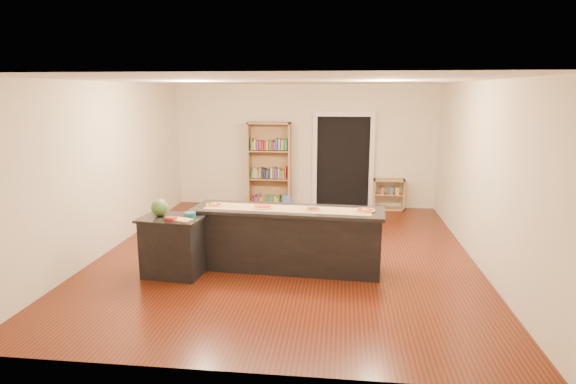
# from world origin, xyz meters

# --- Properties ---
(room) EXTENTS (6.00, 7.00, 2.80)m
(room) POSITION_xyz_m (0.00, 0.00, 1.40)
(room) COLOR beige
(room) RESTS_ON ground
(doorway) EXTENTS (1.40, 0.09, 2.21)m
(doorway) POSITION_xyz_m (0.90, 3.46, 1.20)
(doorway) COLOR black
(doorway) RESTS_ON room
(kitchen_island) EXTENTS (2.83, 0.77, 0.93)m
(kitchen_island) POSITION_xyz_m (0.10, -0.69, 0.47)
(kitchen_island) COLOR black
(kitchen_island) RESTS_ON ground
(side_counter) EXTENTS (0.89, 0.65, 0.88)m
(side_counter) POSITION_xyz_m (-1.52, -1.14, 0.44)
(side_counter) COLOR black
(side_counter) RESTS_ON ground
(bookshelf) EXTENTS (0.98, 0.35, 1.96)m
(bookshelf) POSITION_xyz_m (-0.78, 3.28, 0.98)
(bookshelf) COLOR #AB8253
(bookshelf) RESTS_ON ground
(low_shelf) EXTENTS (0.70, 0.30, 0.70)m
(low_shelf) POSITION_xyz_m (1.95, 3.30, 0.35)
(low_shelf) COLOR #AB8253
(low_shelf) RESTS_ON ground
(waste_bin) EXTENTS (0.21, 0.21, 0.31)m
(waste_bin) POSITION_xyz_m (-0.35, 3.13, 0.16)
(waste_bin) COLOR #5C6FCD
(waste_bin) RESTS_ON ground
(kraft_paper) EXTENTS (2.48, 0.59, 0.00)m
(kraft_paper) POSITION_xyz_m (0.09, -0.71, 0.94)
(kraft_paper) COLOR olive
(kraft_paper) RESTS_ON kitchen_island
(watermelon) EXTENTS (0.25, 0.25, 0.25)m
(watermelon) POSITION_xyz_m (-1.71, -1.10, 1.00)
(watermelon) COLOR #144214
(watermelon) RESTS_ON side_counter
(cutting_board) EXTENTS (0.31, 0.25, 0.02)m
(cutting_board) POSITION_xyz_m (-1.32, -1.31, 0.89)
(cutting_board) COLOR tan
(cutting_board) RESTS_ON side_counter
(package_red) EXTENTS (0.16, 0.13, 0.05)m
(package_red) POSITION_xyz_m (-1.47, -1.34, 0.90)
(package_red) COLOR maroon
(package_red) RESTS_ON side_counter
(package_teal) EXTENTS (0.17, 0.17, 0.06)m
(package_teal) POSITION_xyz_m (-1.27, -1.09, 0.91)
(package_teal) COLOR #195966
(package_teal) RESTS_ON side_counter
(pizza_a) EXTENTS (0.27, 0.27, 0.02)m
(pizza_a) POSITION_xyz_m (-1.03, -0.62, 0.95)
(pizza_a) COLOR #DEA855
(pizza_a) RESTS_ON kitchen_island
(pizza_b) EXTENTS (0.32, 0.32, 0.02)m
(pizza_b) POSITION_xyz_m (-0.28, -0.68, 0.95)
(pizza_b) COLOR #DEA855
(pizza_b) RESTS_ON kitchen_island
(pizza_c) EXTENTS (0.27, 0.27, 0.02)m
(pizza_c) POSITION_xyz_m (0.47, -0.72, 0.95)
(pizza_c) COLOR #DEA855
(pizza_c) RESTS_ON kitchen_island
(pizza_d) EXTENTS (0.28, 0.28, 0.02)m
(pizza_d) POSITION_xyz_m (1.23, -0.71, 0.95)
(pizza_d) COLOR #DEA855
(pizza_d) RESTS_ON kitchen_island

